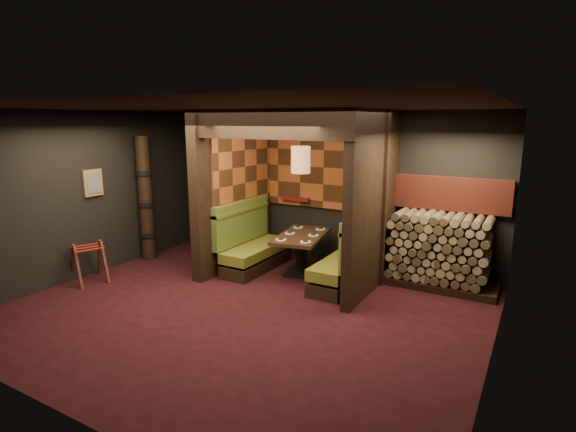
# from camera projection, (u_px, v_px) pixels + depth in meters

# --- Properties ---
(floor) EXTENTS (6.50, 5.50, 0.02)m
(floor) POSITION_uv_depth(u_px,v_px,m) (243.00, 311.00, 6.48)
(floor) COLOR black
(floor) RESTS_ON ground
(ceiling) EXTENTS (6.50, 5.50, 0.02)m
(ceiling) POSITION_uv_depth(u_px,v_px,m) (239.00, 107.00, 5.88)
(ceiling) COLOR black
(ceiling) RESTS_ON ground
(wall_back) EXTENTS (6.50, 0.02, 2.85)m
(wall_back) POSITION_uv_depth(u_px,v_px,m) (326.00, 188.00, 8.52)
(wall_back) COLOR black
(wall_back) RESTS_ON ground
(wall_front) EXTENTS (6.50, 0.02, 2.85)m
(wall_front) POSITION_uv_depth(u_px,v_px,m) (52.00, 271.00, 3.84)
(wall_front) COLOR black
(wall_front) RESTS_ON ground
(wall_left) EXTENTS (0.02, 5.50, 2.85)m
(wall_left) POSITION_uv_depth(u_px,v_px,m) (87.00, 195.00, 7.76)
(wall_left) COLOR black
(wall_left) RESTS_ON ground
(wall_right) EXTENTS (0.02, 5.50, 2.85)m
(wall_right) POSITION_uv_depth(u_px,v_px,m) (501.00, 246.00, 4.59)
(wall_right) COLOR black
(wall_right) RESTS_ON ground
(partition_left) EXTENTS (0.20, 2.20, 2.85)m
(partition_left) POSITION_uv_depth(u_px,v_px,m) (234.00, 190.00, 8.23)
(partition_left) COLOR black
(partition_left) RESTS_ON floor
(partition_right) EXTENTS (0.15, 2.10, 2.85)m
(partition_right) POSITION_uv_depth(u_px,v_px,m) (373.00, 203.00, 6.99)
(partition_right) COLOR black
(partition_right) RESTS_ON floor
(header_beam) EXTENTS (2.85, 0.18, 0.44)m
(header_beam) POSITION_uv_depth(u_px,v_px,m) (266.00, 124.00, 6.53)
(header_beam) COLOR black
(header_beam) RESTS_ON partition_left
(tapa_back_panel) EXTENTS (2.40, 0.06, 1.55)m
(tapa_back_panel) POSITION_uv_depth(u_px,v_px,m) (324.00, 167.00, 8.41)
(tapa_back_panel) COLOR #95471E
(tapa_back_panel) RESTS_ON wall_back
(tapa_side_panel) EXTENTS (0.04, 1.85, 1.45)m
(tapa_side_panel) POSITION_uv_depth(u_px,v_px,m) (244.00, 167.00, 8.23)
(tapa_side_panel) COLOR #95471E
(tapa_side_panel) RESTS_ON partition_left
(lacquer_shelf) EXTENTS (0.60, 0.12, 0.07)m
(lacquer_shelf) POSITION_uv_depth(u_px,v_px,m) (296.00, 199.00, 8.77)
(lacquer_shelf) COLOR maroon
(lacquer_shelf) RESTS_ON wall_back
(booth_bench_left) EXTENTS (0.68, 1.60, 1.14)m
(booth_bench_left) POSITION_uv_depth(u_px,v_px,m) (252.00, 247.00, 8.26)
(booth_bench_left) COLOR black
(booth_bench_left) RESTS_ON floor
(booth_bench_right) EXTENTS (0.68, 1.60, 1.14)m
(booth_bench_right) POSITION_uv_depth(u_px,v_px,m) (348.00, 263.00, 7.34)
(booth_bench_right) COLOR black
(booth_bench_right) RESTS_ON floor
(dining_table) EXTENTS (0.99, 1.49, 0.72)m
(dining_table) POSITION_uv_depth(u_px,v_px,m) (301.00, 247.00, 7.91)
(dining_table) COLOR black
(dining_table) RESTS_ON floor
(place_settings) EXTENTS (0.78, 1.18, 0.03)m
(place_settings) POSITION_uv_depth(u_px,v_px,m) (302.00, 234.00, 7.86)
(place_settings) COLOR white
(place_settings) RESTS_ON dining_table
(pendant_lamp) EXTENTS (0.32, 0.32, 1.04)m
(pendant_lamp) POSITION_uv_depth(u_px,v_px,m) (301.00, 160.00, 7.54)
(pendant_lamp) COLOR #A76B3D
(pendant_lamp) RESTS_ON ceiling
(framed_picture) EXTENTS (0.05, 0.36, 0.46)m
(framed_picture) POSITION_uv_depth(u_px,v_px,m) (93.00, 183.00, 7.79)
(framed_picture) COLOR olive
(framed_picture) RESTS_ON wall_left
(luggage_rack) EXTENTS (0.79, 0.68, 0.73)m
(luggage_rack) POSITION_uv_depth(u_px,v_px,m) (89.00, 261.00, 7.58)
(luggage_rack) COLOR #451712
(luggage_rack) RESTS_ON floor
(totem_column) EXTENTS (0.31, 0.31, 2.40)m
(totem_column) POSITION_uv_depth(u_px,v_px,m) (146.00, 200.00, 8.64)
(totem_column) COLOR black
(totem_column) RESTS_ON floor
(firewood_stack) EXTENTS (1.73, 0.70, 1.22)m
(firewood_stack) POSITION_uv_depth(u_px,v_px,m) (443.00, 252.00, 7.23)
(firewood_stack) COLOR black
(firewood_stack) RESTS_ON floor
(mosaic_header) EXTENTS (1.83, 0.10, 0.56)m
(mosaic_header) POSITION_uv_depth(u_px,v_px,m) (451.00, 194.00, 7.32)
(mosaic_header) COLOR maroon
(mosaic_header) RESTS_ON wall_back
(bay_front_post) EXTENTS (0.08, 0.08, 2.85)m
(bay_front_post) POSITION_uv_depth(u_px,v_px,m) (384.00, 201.00, 7.16)
(bay_front_post) COLOR black
(bay_front_post) RESTS_ON floor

